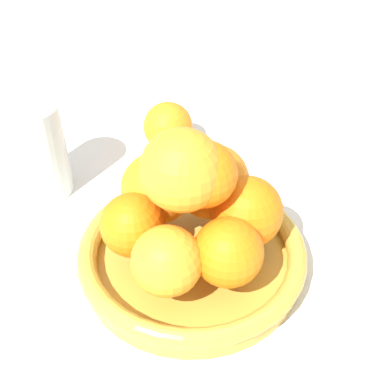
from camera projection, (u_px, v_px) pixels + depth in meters
name	position (u px, v px, depth m)	size (l,w,h in m)	color
ground_plane	(192.00, 267.00, 0.58)	(4.00, 4.00, 0.00)	silver
fruit_bowl	(192.00, 255.00, 0.57)	(0.24, 0.24, 0.04)	gold
orange_pile	(193.00, 203.00, 0.53)	(0.18, 0.19, 0.14)	orange
stray_orange	(168.00, 127.00, 0.73)	(0.07, 0.07, 0.07)	orange
drinking_glass	(38.00, 150.00, 0.64)	(0.07, 0.07, 0.12)	silver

